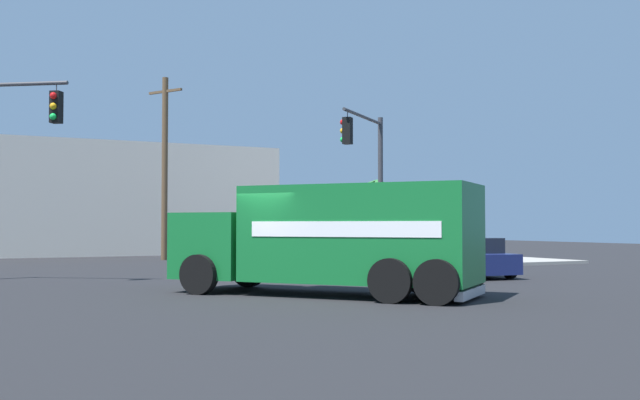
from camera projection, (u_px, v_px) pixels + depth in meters
ground_plane at (279, 294)px, 18.30m from camera, size 100.00×100.00×0.00m
sidewalk_corner_far at (418, 260)px, 35.30m from camera, size 10.94×10.94×0.14m
delivery_truck at (332, 238)px, 18.07m from camera, size 6.81×7.49×2.69m
traffic_light_secondary at (370, 166)px, 27.86m from camera, size 3.19×2.78×5.89m
sedan_navy at (463, 258)px, 24.66m from camera, size 2.37×4.46×1.31m
palm_tree_far at (377, 202)px, 40.03m from camera, size 2.98×2.77×4.14m
utility_pole at (165, 166)px, 36.51m from camera, size 1.24×1.95×9.16m
building_backdrop at (96, 200)px, 42.93m from camera, size 20.89×6.00×6.48m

